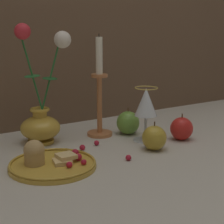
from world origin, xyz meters
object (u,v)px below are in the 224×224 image
Objects in this scene: wine_glass at (146,104)px; candlestick at (99,99)px; apple_beside_vase at (154,138)px; apple_near_glass at (182,129)px; plate_with_pastries at (50,162)px; apple_at_table_edge at (128,123)px; vase at (41,113)px.

candlestick is at bearing 125.96° from wine_glass.
apple_near_glass is (0.13, 0.03, 0.00)m from apple_beside_vase.
candlestick is at bearing 104.96° from apple_beside_vase.
plate_with_pastries is 1.32× the size of wine_glass.
apple_near_glass is at bearing -54.01° from apple_at_table_edge.
vase is at bearing 72.25° from plate_with_pastries.
apple_at_table_edge reaches higher than plate_with_pastries.
vase is at bearing 136.11° from apple_beside_vase.
plate_with_pastries is 0.32m from candlestick.
vase is 0.19m from candlestick.
apple_beside_vase is at bearing -43.89° from vase.
plate_with_pastries is at bearing -145.05° from candlestick.
wine_glass is 2.00× the size of apple_beside_vase.
plate_with_pastries is 0.43m from apple_near_glass.
candlestick is (0.18, -0.02, 0.03)m from vase.
apple_near_glass is at bearing -0.39° from plate_with_pastries.
apple_beside_vase is at bearing -75.04° from candlestick.
vase is 4.27× the size of apple_beside_vase.
vase reaches higher than apple_beside_vase.
vase is 0.22m from plate_with_pastries.
wine_glass is 0.15m from candlestick.
candlestick reaches higher than apple_beside_vase.
apple_at_table_edge is (-0.00, 0.09, -0.07)m from wine_glass.
candlestick is at bearing 136.58° from apple_near_glass.
vase is 1.62× the size of plate_with_pastries.
apple_at_table_edge reaches higher than apple_near_glass.
vase reaches higher than wine_glass.
candlestick is at bearing 156.81° from apple_at_table_edge.
apple_at_table_edge is (0.08, -0.04, -0.08)m from candlestick.
apple_at_table_edge is (-0.10, 0.14, 0.00)m from apple_near_glass.
apple_at_table_edge is at bearing 125.99° from apple_near_glass.
apple_near_glass is (0.10, -0.05, -0.08)m from wine_glass.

